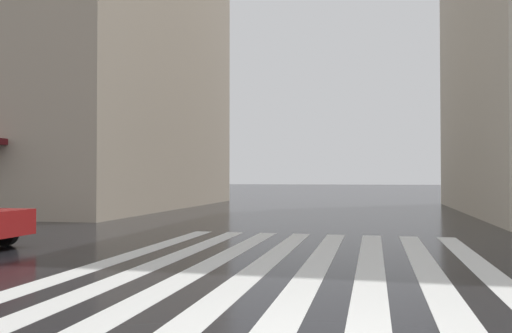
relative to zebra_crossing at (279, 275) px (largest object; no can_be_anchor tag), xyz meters
name	(u,v)px	position (x,y,z in m)	size (l,w,h in m)	color
zebra_crossing	(279,275)	(0.00, 0.00, 0.00)	(13.00, 7.50, 0.01)	silver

